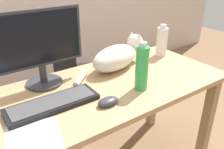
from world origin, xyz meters
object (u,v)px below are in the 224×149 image
cat (117,56)px  water_bottle (162,41)px  keyboard (53,104)px  monitor (39,46)px  computer_mouse (108,101)px  spray_bottle (142,68)px  office_chair (81,85)px

cat → water_bottle: bearing=-0.6°
keyboard → cat: bearing=19.9°
monitor → cat: bearing=-6.5°
keyboard → water_bottle: size_ratio=1.93×
computer_mouse → spray_bottle: spray_bottle is taller
computer_mouse → spray_bottle: 0.26m
cat → office_chair: bearing=92.8°
keyboard → spray_bottle: spray_bottle is taller
cat → water_bottle: size_ratio=2.63×
office_chair → cat: cat is taller
keyboard → spray_bottle: (0.46, -0.11, 0.11)m
computer_mouse → water_bottle: bearing=25.3°
water_bottle → monitor: bearing=176.2°
water_bottle → cat: bearing=179.4°
monitor → water_bottle: bearing=-3.8°
water_bottle → spray_bottle: 0.54m
monitor → computer_mouse: (0.17, -0.38, -0.21)m
water_bottle → spray_bottle: size_ratio=0.87×
office_chair → computer_mouse: size_ratio=8.03×
monitor → cat: (0.47, -0.05, -0.15)m
spray_bottle → keyboard: bearing=166.4°
office_chair → cat: (0.02, -0.49, 0.42)m
monitor → keyboard: size_ratio=1.09×
monitor → cat: 0.49m
monitor → computer_mouse: size_ratio=4.37×
cat → spray_bottle: 0.31m
computer_mouse → spray_bottle: (0.24, 0.03, 0.11)m
monitor → keyboard: bearing=-101.4°
keyboard → computer_mouse: 0.26m
water_bottle → spray_bottle: (-0.45, -0.29, 0.02)m
cat → computer_mouse: size_ratio=5.44×
keyboard → spray_bottle: 0.48m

